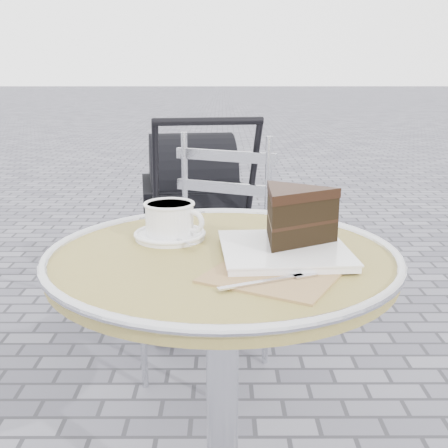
{
  "coord_description": "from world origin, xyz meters",
  "views": [
    {
      "loc": [
        0.0,
        -1.08,
        1.09
      ],
      "look_at": [
        0.0,
        0.05,
        0.78
      ],
      "focal_mm": 45.0,
      "sensor_mm": 36.0,
      "label": 1
    }
  ],
  "objects_px": {
    "cappuccino_set": "(170,223)",
    "cake_plate_set": "(291,223)",
    "cafe_table": "(222,327)",
    "baby_stroller": "(194,222)",
    "bistro_chair": "(217,228)"
  },
  "relations": [
    {
      "from": "cappuccino_set",
      "to": "cake_plate_set",
      "type": "xyz_separation_m",
      "value": [
        0.25,
        -0.1,
        0.03
      ]
    },
    {
      "from": "cafe_table",
      "to": "baby_stroller",
      "type": "xyz_separation_m",
      "value": [
        -0.13,
        1.39,
        -0.15
      ]
    },
    {
      "from": "cake_plate_set",
      "to": "bistro_chair",
      "type": "height_order",
      "value": "bistro_chair"
    },
    {
      "from": "cake_plate_set",
      "to": "bistro_chair",
      "type": "distance_m",
      "value": 0.91
    },
    {
      "from": "cake_plate_set",
      "to": "cafe_table",
      "type": "bearing_deg",
      "value": 179.32
    },
    {
      "from": "cafe_table",
      "to": "cake_plate_set",
      "type": "distance_m",
      "value": 0.26
    },
    {
      "from": "cafe_table",
      "to": "cake_plate_set",
      "type": "relative_size",
      "value": 1.94
    },
    {
      "from": "baby_stroller",
      "to": "cake_plate_set",
      "type": "bearing_deg",
      "value": -87.6
    },
    {
      "from": "cafe_table",
      "to": "cake_plate_set",
      "type": "height_order",
      "value": "cake_plate_set"
    },
    {
      "from": "cafe_table",
      "to": "bistro_chair",
      "type": "bearing_deg",
      "value": 91.27
    },
    {
      "from": "bistro_chair",
      "to": "baby_stroller",
      "type": "relative_size",
      "value": 0.92
    },
    {
      "from": "cake_plate_set",
      "to": "baby_stroller",
      "type": "relative_size",
      "value": 0.4
    },
    {
      "from": "cappuccino_set",
      "to": "bistro_chair",
      "type": "relative_size",
      "value": 0.2
    },
    {
      "from": "cake_plate_set",
      "to": "bistro_chair",
      "type": "bearing_deg",
      "value": 96.4
    },
    {
      "from": "cake_plate_set",
      "to": "baby_stroller",
      "type": "distance_m",
      "value": 1.46
    }
  ]
}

